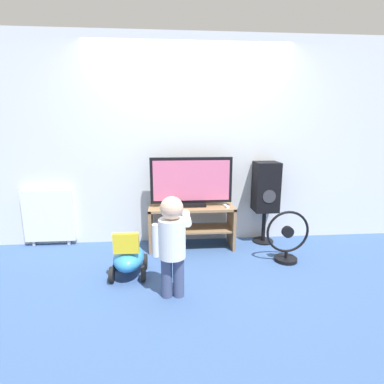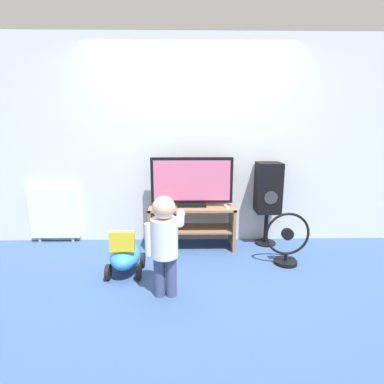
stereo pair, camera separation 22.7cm
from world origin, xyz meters
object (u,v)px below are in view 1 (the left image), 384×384
at_px(child, 172,239).
at_px(television, 191,182).
at_px(radiator, 49,216).
at_px(remote_primary, 226,206).
at_px(speaker_tower, 266,189).
at_px(game_console, 167,206).
at_px(floor_fan, 287,239).
at_px(ride_on_toy, 129,258).

bearing_deg(child, television, 77.08).
bearing_deg(radiator, remote_primary, -7.51).
relative_size(remote_primary, speaker_tower, 0.13).
height_order(game_console, child, child).
xyz_separation_m(television, floor_fan, (1.04, -0.52, -0.57)).
distance_m(game_console, radiator, 1.53).
height_order(speaker_tower, floor_fan, speaker_tower).
height_order(child, speaker_tower, speaker_tower).
bearing_deg(ride_on_toy, game_console, 57.49).
height_order(game_console, ride_on_toy, game_console).
bearing_deg(radiator, television, -6.19).
relative_size(speaker_tower, ride_on_toy, 2.11).
height_order(remote_primary, floor_fan, floor_fan).
xyz_separation_m(game_console, radiator, (-1.49, 0.28, -0.17)).
xyz_separation_m(game_console, child, (0.05, -1.03, -0.01)).
bearing_deg(remote_primary, game_console, 179.04).
bearing_deg(television, child, -102.92).
distance_m(floor_fan, radiator, 2.93).
height_order(television, radiator, television).
distance_m(child, radiator, 2.03).
relative_size(child, ride_on_toy, 1.84).
relative_size(remote_primary, child, 0.14).
distance_m(television, ride_on_toy, 1.18).
distance_m(television, game_console, 0.42).
bearing_deg(remote_primary, child, -123.56).
bearing_deg(ride_on_toy, floor_fan, 6.11).
bearing_deg(ride_on_toy, remote_primary, 28.46).
distance_m(remote_primary, radiator, 2.24).
bearing_deg(floor_fan, ride_on_toy, -173.89).
bearing_deg(child, game_console, 92.70).
bearing_deg(television, radiator, 173.81).
xyz_separation_m(remote_primary, speaker_tower, (0.54, 0.17, 0.17)).
height_order(ride_on_toy, radiator, radiator).
xyz_separation_m(remote_primary, floor_fan, (0.62, -0.42, -0.28)).
relative_size(game_console, child, 0.20).
bearing_deg(speaker_tower, child, -135.72).
relative_size(television, floor_fan, 1.68).
relative_size(ride_on_toy, radiator, 0.69).
relative_size(game_console, radiator, 0.25).
bearing_deg(game_console, speaker_tower, 7.00).
relative_size(television, ride_on_toy, 1.98).
height_order(child, floor_fan, child).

